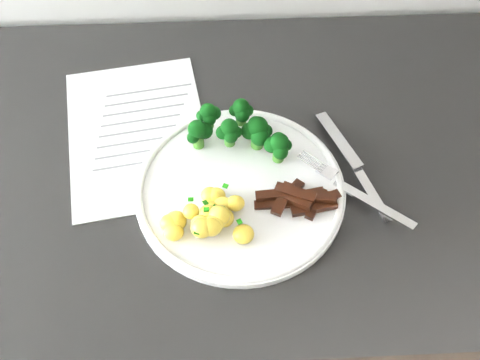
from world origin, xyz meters
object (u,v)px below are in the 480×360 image
object	(u,v)px
recipe_paper	(138,132)
broccoli	(241,129)
counter	(222,290)
plate	(240,189)
fork	(358,193)
potatoes	(208,219)
beef_strips	(299,199)
knife	(361,178)

from	to	relation	value
recipe_paper	broccoli	xyz separation A→B (m)	(0.15, -0.04, 0.04)
counter	recipe_paper	distance (m)	0.47
plate	fork	xyz separation A→B (m)	(0.16, -0.02, 0.01)
recipe_paper	fork	world-z (taller)	fork
broccoli	potatoes	size ratio (longest dim) A/B	1.20
recipe_paper	plate	world-z (taller)	plate
beef_strips	fork	distance (m)	0.08
broccoli	beef_strips	distance (m)	0.13
fork	recipe_paper	bearing A→B (deg)	156.43
broccoli	potatoes	xyz separation A→B (m)	(-0.05, -0.13, -0.02)
broccoli	knife	bearing A→B (deg)	-21.90
broccoli	knife	size ratio (longest dim) A/B	0.75
recipe_paper	counter	bearing A→B (deg)	-26.64
broccoli	knife	world-z (taller)	broccoli
recipe_paper	plate	size ratio (longest dim) A/B	1.08
counter	beef_strips	world-z (taller)	beef_strips
counter	potatoes	world-z (taller)	potatoes
recipe_paper	potatoes	size ratio (longest dim) A/B	2.59
knife	potatoes	bearing A→B (deg)	-162.47
counter	fork	world-z (taller)	fork
fork	counter	bearing A→B (deg)	158.32
potatoes	plate	bearing A→B (deg)	52.27
recipe_paper	knife	world-z (taller)	knife
beef_strips	plate	bearing A→B (deg)	160.59
fork	knife	distance (m)	0.03
plate	broccoli	world-z (taller)	broccoli
potatoes	counter	bearing A→B (deg)	85.05
recipe_paper	plate	distance (m)	0.19
broccoli	fork	size ratio (longest dim) A/B	1.01
potatoes	fork	xyz separation A→B (m)	(0.20, 0.04, -0.01)
knife	plate	bearing A→B (deg)	-176.47
recipe_paper	broccoli	world-z (taller)	broccoli
beef_strips	knife	bearing A→B (deg)	22.38
counter	broccoli	xyz separation A→B (m)	(0.04, 0.02, 0.50)
plate	beef_strips	distance (m)	0.08
potatoes	beef_strips	xyz separation A→B (m)	(0.12, 0.03, -0.01)
recipe_paper	beef_strips	distance (m)	0.27
plate	knife	xyz separation A→B (m)	(0.17, 0.01, 0.00)
broccoli	fork	xyz separation A→B (m)	(0.15, -0.10, -0.03)
counter	beef_strips	xyz separation A→B (m)	(0.11, -0.08, 0.47)
plate	fork	world-z (taller)	fork
plate	potatoes	world-z (taller)	potatoes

